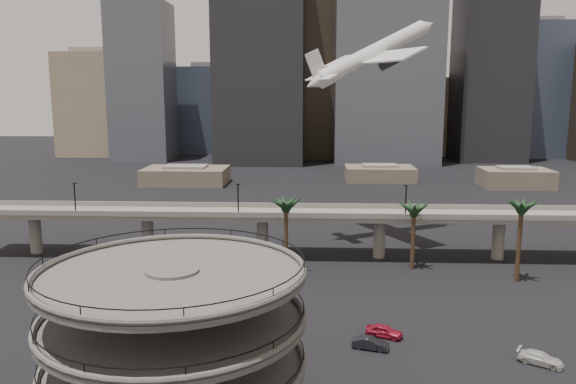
{
  "coord_description": "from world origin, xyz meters",
  "views": [
    {
      "loc": [
        -1.47,
        -47.77,
        30.49
      ],
      "look_at": [
        -4.94,
        28.0,
        17.13
      ],
      "focal_mm": 35.0,
      "sensor_mm": 36.0,
      "label": 1
    }
  ],
  "objects_px": {
    "overpass": "(321,219)",
    "car_b": "(370,343)",
    "parking_ramp": "(175,342)",
    "airborne_jet": "(372,55)",
    "car_a": "(384,331)",
    "car_c": "(540,358)"
  },
  "relations": [
    {
      "from": "airborne_jet",
      "to": "overpass",
      "type": "bearing_deg",
      "value": -154.84
    },
    {
      "from": "parking_ramp",
      "to": "overpass",
      "type": "height_order",
      "value": "parking_ramp"
    },
    {
      "from": "overpass",
      "to": "car_a",
      "type": "bearing_deg",
      "value": -77.76
    },
    {
      "from": "parking_ramp",
      "to": "overpass",
      "type": "distance_m",
      "value": 60.46
    },
    {
      "from": "airborne_jet",
      "to": "car_b",
      "type": "bearing_deg",
      "value": -123.44
    },
    {
      "from": "overpass",
      "to": "car_c",
      "type": "distance_m",
      "value": 48.99
    },
    {
      "from": "car_a",
      "to": "car_b",
      "type": "relative_size",
      "value": 1.05
    },
    {
      "from": "airborne_jet",
      "to": "car_b",
      "type": "height_order",
      "value": "airborne_jet"
    },
    {
      "from": "car_a",
      "to": "car_c",
      "type": "bearing_deg",
      "value": -88.76
    },
    {
      "from": "car_a",
      "to": "car_b",
      "type": "height_order",
      "value": "car_a"
    },
    {
      "from": "car_a",
      "to": "airborne_jet",
      "type": "bearing_deg",
      "value": 19.48
    },
    {
      "from": "car_b",
      "to": "airborne_jet",
      "type": "bearing_deg",
      "value": 10.13
    },
    {
      "from": "overpass",
      "to": "car_b",
      "type": "height_order",
      "value": "overpass"
    },
    {
      "from": "parking_ramp",
      "to": "car_c",
      "type": "bearing_deg",
      "value": 24.51
    },
    {
      "from": "parking_ramp",
      "to": "car_c",
      "type": "xyz_separation_m",
      "value": [
        37.54,
        17.12,
        -9.12
      ]
    },
    {
      "from": "car_b",
      "to": "car_c",
      "type": "distance_m",
      "value": 19.19
    },
    {
      "from": "parking_ramp",
      "to": "car_b",
      "type": "bearing_deg",
      "value": 47.23
    },
    {
      "from": "airborne_jet",
      "to": "car_a",
      "type": "bearing_deg",
      "value": -121.39
    },
    {
      "from": "overpass",
      "to": "car_b",
      "type": "bearing_deg",
      "value": -81.83
    },
    {
      "from": "car_b",
      "to": "overpass",
      "type": "bearing_deg",
      "value": 23.31
    },
    {
      "from": "airborne_jet",
      "to": "car_b",
      "type": "distance_m",
      "value": 64.88
    },
    {
      "from": "parking_ramp",
      "to": "airborne_jet",
      "type": "height_order",
      "value": "airborne_jet"
    }
  ]
}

